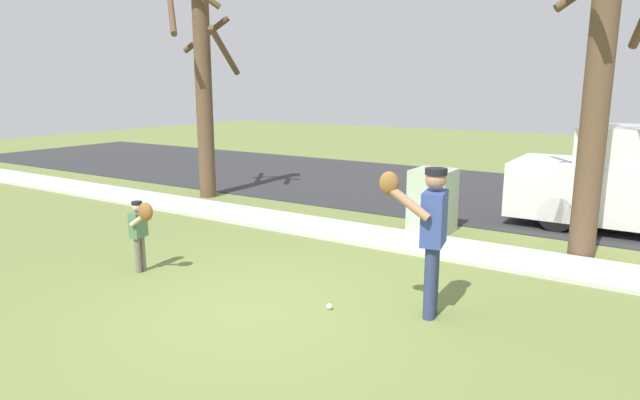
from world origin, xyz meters
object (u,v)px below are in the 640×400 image
(street_tree_near, at_px, (601,59))
(street_tree_far, at_px, (203,79))
(person_child, at_px, (141,225))
(person_adult, at_px, (430,226))
(baseball, at_px, (329,307))
(utility_cabinet, at_px, (433,201))

(street_tree_near, distance_m, street_tree_far, 8.25)
(person_child, bearing_deg, person_adult, 0.29)
(baseball, xyz_separation_m, street_tree_near, (2.22, 3.89, 2.96))
(person_child, distance_m, street_tree_near, 7.03)
(person_adult, distance_m, street_tree_far, 8.16)
(person_child, height_order, baseball, person_child)
(utility_cabinet, bearing_deg, person_child, -121.51)
(person_adult, bearing_deg, street_tree_near, -119.64)
(utility_cabinet, distance_m, street_tree_far, 6.14)
(street_tree_near, bearing_deg, utility_cabinet, 177.77)
(person_adult, bearing_deg, street_tree_far, -38.64)
(street_tree_near, relative_size, street_tree_far, 1.09)
(utility_cabinet, relative_size, street_tree_far, 0.22)
(person_adult, height_order, street_tree_near, street_tree_near)
(baseball, relative_size, street_tree_near, 0.01)
(baseball, bearing_deg, street_tree_near, 60.26)
(street_tree_near, bearing_deg, person_adult, -108.94)
(person_adult, relative_size, baseball, 23.39)
(person_adult, distance_m, utility_cabinet, 3.81)
(person_adult, height_order, baseball, person_adult)
(person_adult, relative_size, street_tree_far, 0.33)
(person_child, relative_size, street_tree_near, 0.19)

